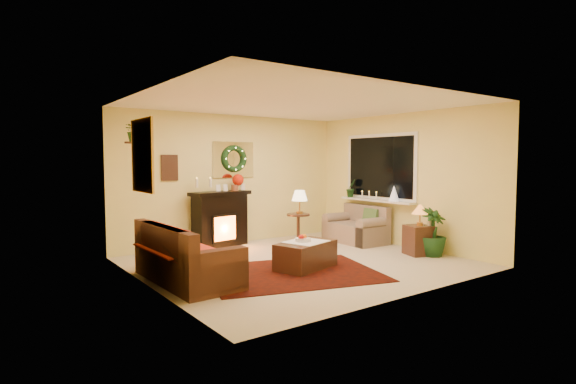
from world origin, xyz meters
TOP-DOWN VIEW (x-y plane):
  - floor at (0.00, 0.00)m, footprint 5.00×5.00m
  - ceiling at (0.00, 0.00)m, footprint 5.00×5.00m
  - wall_back at (0.00, 2.25)m, footprint 5.00×5.00m
  - wall_front at (0.00, -2.25)m, footprint 5.00×5.00m
  - wall_left at (-2.50, 0.00)m, footprint 4.50×4.50m
  - wall_right at (2.50, 0.00)m, footprint 4.50×4.50m
  - area_rug at (-0.53, -0.50)m, footprint 2.93×2.51m
  - sofa at (-1.97, 0.02)m, footprint 0.88×1.90m
  - red_throw at (-2.06, 0.17)m, footprint 0.80×1.31m
  - fireplace at (-0.42, 2.04)m, footprint 1.15×0.53m
  - poinsettia at (-0.03, 2.00)m, footprint 0.23×0.23m
  - mantel_candle_a at (-0.89, 2.06)m, footprint 0.06×0.06m
  - mantel_candle_b at (-0.63, 2.01)m, footprint 0.06×0.06m
  - mantel_mirror at (0.00, 2.23)m, footprint 0.92×0.02m
  - wreath at (0.00, 2.19)m, footprint 0.55×0.11m
  - wall_art at (-1.35, 2.23)m, footprint 0.32×0.03m
  - gold_mirror at (-2.48, 0.30)m, footprint 0.03×0.84m
  - hanging_plant at (-2.34, 1.05)m, footprint 0.33×0.28m
  - loveseat at (2.06, 0.83)m, footprint 0.83×1.34m
  - window_frame at (2.48, 0.55)m, footprint 0.03×1.86m
  - window_glass at (2.47, 0.55)m, footprint 0.02×1.70m
  - window_sill at (2.38, 0.55)m, footprint 0.22×1.86m
  - mini_tree at (2.36, 0.07)m, footprint 0.21×0.21m
  - sill_plant at (2.34, 1.25)m, footprint 0.28×0.23m
  - side_table_round at (1.01, 1.39)m, footprint 0.52×0.52m
  - lamp_cream at (1.03, 1.37)m, footprint 0.32×0.32m
  - end_table_square at (2.09, -0.75)m, footprint 0.55×0.55m
  - lamp_tiffany at (2.09, -0.76)m, footprint 0.29×0.29m
  - coffee_table at (-0.18, -0.37)m, footprint 1.11×0.81m
  - fruit_bowl at (-0.21, -0.33)m, footprint 0.25×0.25m
  - floor_palm at (2.20, -0.95)m, footprint 1.46×1.46m

SIDE VIEW (x-z plane):
  - floor at x=0.00m, z-range 0.00..0.00m
  - area_rug at x=-0.53m, z-range 0.00..0.01m
  - coffee_table at x=-0.18m, z-range 0.00..0.42m
  - end_table_square at x=2.09m, z-range 0.01..0.53m
  - side_table_round at x=1.01m, z-range 0.02..0.63m
  - loveseat at x=2.06m, z-range 0.04..0.80m
  - sofa at x=-1.97m, z-range 0.03..0.83m
  - floor_palm at x=2.20m, z-range -0.82..1.72m
  - fruit_bowl at x=-0.21m, z-range 0.42..0.48m
  - red_throw at x=-2.06m, z-range 0.44..0.47m
  - fireplace at x=-0.42m, z-range 0.04..1.06m
  - lamp_tiffany at x=2.09m, z-range 0.53..0.96m
  - window_sill at x=2.38m, z-range 0.85..0.89m
  - lamp_cream at x=1.03m, z-range 0.63..1.13m
  - mini_tree at x=2.36m, z-range 0.88..1.20m
  - sill_plant at x=2.34m, z-range 0.83..1.34m
  - mantel_candle_a at x=-0.89m, z-range 1.17..1.35m
  - mantel_candle_b at x=-0.63m, z-range 1.17..1.35m
  - wall_back at x=0.00m, z-range 1.30..1.30m
  - wall_front at x=0.00m, z-range 1.30..1.30m
  - wall_left at x=-2.50m, z-range 1.30..1.30m
  - wall_right at x=2.50m, z-range 1.30..1.30m
  - poinsettia at x=-0.03m, z-range 1.19..1.41m
  - wall_art at x=-1.35m, z-range 1.31..1.79m
  - window_frame at x=2.48m, z-range 0.87..2.23m
  - window_glass at x=2.47m, z-range 0.94..2.16m
  - mantel_mirror at x=0.00m, z-range 1.34..2.06m
  - wreath at x=0.00m, z-range 1.44..2.00m
  - gold_mirror at x=-2.48m, z-range 1.25..2.25m
  - hanging_plant at x=-2.34m, z-range 1.79..2.15m
  - ceiling at x=0.00m, z-range 2.60..2.60m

